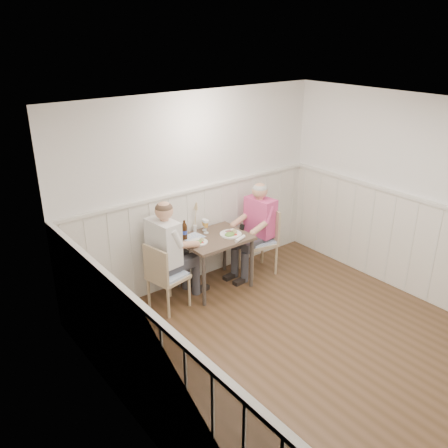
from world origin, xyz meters
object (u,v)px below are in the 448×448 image
chair_left (165,275)px  grass_vase (195,218)px  chair_right (262,238)px  man_in_pink (258,235)px  diner_cream (167,261)px  dining_table (215,244)px  beer_bottle (184,231)px

chair_left → grass_vase: size_ratio=2.06×
chair_right → man_in_pink: size_ratio=0.71×
chair_right → diner_cream: diner_cream is taller
dining_table → diner_cream: size_ratio=0.63×
chair_right → beer_bottle: (-1.17, 0.22, 0.34)m
chair_left → beer_bottle: bearing=27.9°
chair_right → man_in_pink: 0.07m
dining_table → beer_bottle: size_ratio=3.38×
beer_bottle → man_in_pink: bearing=-9.1°
grass_vase → dining_table: bearing=-71.4°
chair_left → beer_bottle: (0.47, 0.25, 0.38)m
diner_cream → dining_table: bearing=-4.8°
diner_cream → beer_bottle: (0.35, 0.12, 0.28)m
man_in_pink → beer_bottle: size_ratio=5.18×
dining_table → man_in_pink: (0.77, 0.00, -0.07)m
diner_cream → beer_bottle: size_ratio=5.35×
chair_right → man_in_pink: man_in_pink is taller
dining_table → chair_right: bearing=-2.5°
diner_cream → chair_right: bearing=-3.6°
dining_table → chair_left: chair_left is taller
beer_bottle → diner_cream: bearing=-160.6°
chair_left → diner_cream: bearing=46.4°
chair_left → chair_right: bearing=1.1°
diner_cream → beer_bottle: 0.46m
man_in_pink → beer_bottle: (-1.12, 0.18, 0.29)m
diner_cream → beer_bottle: diner_cream is taller
chair_right → grass_vase: 1.07m
chair_right → man_in_pink: (-0.04, 0.04, 0.05)m
dining_table → chair_right: (0.81, -0.03, -0.12)m
dining_table → chair_right: size_ratio=0.93×
chair_right → diner_cream: bearing=176.4°
diner_cream → beer_bottle: bearing=19.4°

